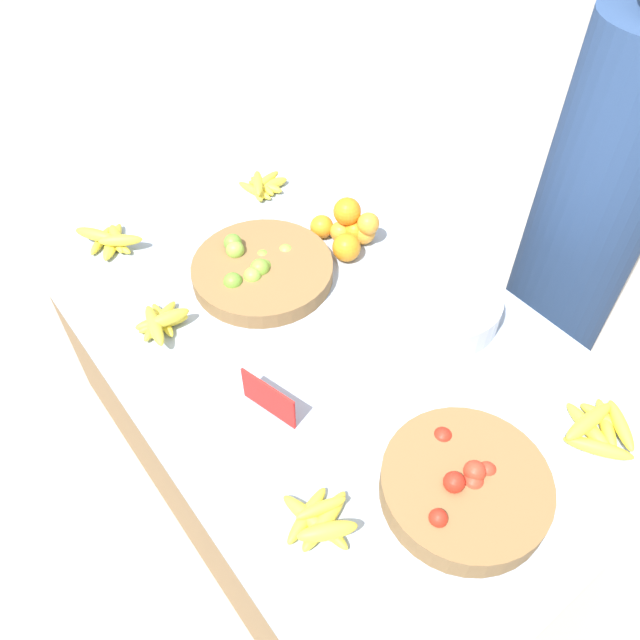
{
  "coord_description": "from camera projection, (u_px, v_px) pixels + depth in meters",
  "views": [
    {
      "loc": [
        0.86,
        -0.66,
        1.93
      ],
      "look_at": [
        0.0,
        0.0,
        0.73
      ],
      "focal_mm": 35.0,
      "sensor_mm": 36.0,
      "label": 1
    }
  ],
  "objects": [
    {
      "name": "market_table",
      "position": [
        320.0,
        406.0,
        1.9
      ],
      "size": [
        1.66,
        1.03,
        0.68
      ],
      "color": "olive",
      "rests_on": "ground_plane"
    },
    {
      "name": "price_sign",
      "position": [
        269.0,
        398.0,
        1.44
      ],
      "size": [
        0.15,
        0.05,
        0.1
      ],
      "rotation": [
        0.0,
        0.0,
        0.26
      ],
      "color": "red",
      "rests_on": "market_table"
    },
    {
      "name": "banana_bunch_middle_left",
      "position": [
        600.0,
        428.0,
        1.42
      ],
      "size": [
        0.2,
        0.18,
        0.06
      ],
      "color": "yellow",
      "rests_on": "market_table"
    },
    {
      "name": "lime_bowl",
      "position": [
        261.0,
        270.0,
        1.77
      ],
      "size": [
        0.4,
        0.4,
        0.09
      ],
      "color": "olive",
      "rests_on": "market_table"
    },
    {
      "name": "tomato_basket",
      "position": [
        465.0,
        486.0,
        1.31
      ],
      "size": [
        0.36,
        0.36,
        0.1
      ],
      "color": "olive",
      "rests_on": "market_table"
    },
    {
      "name": "banana_bunch_front_center",
      "position": [
        161.0,
        322.0,
        1.64
      ],
      "size": [
        0.18,
        0.15,
        0.06
      ],
      "color": "yellow",
      "rests_on": "market_table"
    },
    {
      "name": "orange_pile",
      "position": [
        350.0,
        230.0,
        1.85
      ],
      "size": [
        0.2,
        0.17,
        0.14
      ],
      "color": "orange",
      "rests_on": "market_table"
    },
    {
      "name": "banana_bunch_front_right",
      "position": [
        319.0,
        521.0,
        1.27
      ],
      "size": [
        0.17,
        0.17,
        0.06
      ],
      "color": "yellow",
      "rests_on": "market_table"
    },
    {
      "name": "ground_plane",
      "position": [
        320.0,
        462.0,
        2.15
      ],
      "size": [
        12.0,
        12.0,
        0.0
      ],
      "primitive_type": "plane",
      "color": "#ADA599"
    },
    {
      "name": "banana_bunch_back_center",
      "position": [
        111.0,
        240.0,
        1.86
      ],
      "size": [
        0.18,
        0.16,
        0.06
      ],
      "color": "yellow",
      "rests_on": "market_table"
    },
    {
      "name": "vendor_person",
      "position": [
        587.0,
        225.0,
        1.92
      ],
      "size": [
        0.35,
        0.35,
        1.52
      ],
      "color": "navy",
      "rests_on": "ground_plane"
    },
    {
      "name": "banana_bunch_front_left",
      "position": [
        262.0,
        186.0,
        2.05
      ],
      "size": [
        0.14,
        0.15,
        0.06
      ],
      "color": "yellow",
      "rests_on": "market_table"
    },
    {
      "name": "metal_bowl",
      "position": [
        443.0,
        305.0,
        1.66
      ],
      "size": [
        0.3,
        0.3,
        0.08
      ],
      "color": "silver",
      "rests_on": "market_table"
    }
  ]
}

